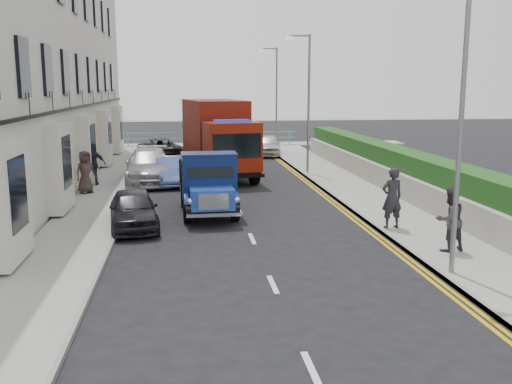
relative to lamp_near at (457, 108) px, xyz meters
name	(u,v)px	position (x,y,z in m)	size (l,w,h in m)	color
ground	(261,259)	(-4.18, 2.00, -4.00)	(120.00, 120.00, 0.00)	black
pavement_west	(105,197)	(-9.38, 11.00, -3.94)	(2.40, 38.00, 0.12)	gray
pavement_east	(355,191)	(1.12, 11.00, -3.94)	(2.60, 38.00, 0.12)	gray
promenade	(210,145)	(-4.18, 31.00, -3.94)	(30.00, 2.50, 0.12)	gray
sea_plane	(199,121)	(-4.18, 62.00, -4.00)	(120.00, 120.00, 0.00)	slate
terrace_west	(10,24)	(-13.65, 15.00, 3.17)	(6.31, 30.20, 14.25)	beige
garden_east	(399,171)	(3.03, 11.00, -3.10)	(1.45, 28.00, 1.75)	#B2AD9E
seafront_railing	(210,139)	(-4.18, 30.20, -3.42)	(13.00, 0.08, 1.11)	#59B2A5
lamp_near	(457,108)	(0.00, 0.00, 0.00)	(1.23, 0.18, 7.00)	slate
lamp_mid	(306,96)	(0.00, 16.00, 0.00)	(1.23, 0.18, 7.00)	slate
lamp_far	(275,93)	(0.00, 26.00, 0.00)	(1.23, 0.18, 7.00)	slate
bedford_lorry	(209,188)	(-5.30, 7.11, -2.98)	(2.02, 4.75, 2.21)	black
red_lorry	(218,136)	(-4.42, 16.22, -1.99)	(3.54, 7.50, 3.78)	black
parked_car_front	(133,209)	(-7.78, 5.79, -3.38)	(1.47, 3.64, 1.24)	black
parked_car_mid	(170,171)	(-6.78, 14.00, -3.37)	(1.34, 3.84, 1.26)	#5870BC
parked_car_rear	(149,166)	(-7.78, 14.66, -3.22)	(2.18, 5.35, 1.55)	#A5A4A9
seafront_car_left	(159,149)	(-7.67, 23.20, -3.32)	(2.24, 4.85, 1.35)	black
seafront_car_right	(268,145)	(-0.68, 24.42, -3.32)	(1.60, 3.99, 1.36)	silver
pedestrian_east_near	(392,198)	(0.22, 4.32, -2.92)	(0.69, 0.46, 1.90)	#242228
pedestrian_east_far	(450,219)	(0.85, 1.70, -3.01)	(0.84, 0.65, 1.73)	#342D38
pedestrian_west_near	(93,164)	(-10.16, 13.50, -2.93)	(1.11, 0.46, 1.89)	#1B2331
pedestrian_west_far	(85,172)	(-10.18, 11.56, -3.00)	(0.86, 0.56, 1.76)	#392A29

